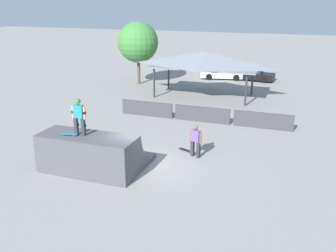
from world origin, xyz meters
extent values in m
plane|color=gray|center=(0.00, 0.00, 0.00)|extent=(160.00, 160.00, 0.00)
cube|color=#4C4C51|center=(-2.30, -0.40, 0.12)|extent=(4.69, 3.59, 0.23)
cube|color=#4C4C51|center=(-2.30, -0.84, 0.35)|extent=(4.69, 2.69, 0.23)
cube|color=#4C4C51|center=(-2.30, -1.01, 0.58)|extent=(4.69, 2.36, 0.23)
cube|color=#4C4C51|center=(-2.30, -1.12, 0.81)|extent=(4.69, 2.14, 0.23)
cube|color=#4C4C51|center=(-2.30, -1.20, 1.04)|extent=(4.69, 1.98, 0.23)
cube|color=#4C4C51|center=(-2.30, -1.25, 1.27)|extent=(4.69, 1.87, 0.23)
cube|color=#4C4C51|center=(-2.30, -1.29, 1.50)|extent=(4.69, 1.80, 0.23)
cube|color=#4C4C51|center=(-2.30, -1.31, 1.74)|extent=(4.69, 1.75, 0.23)
cylinder|color=silver|center=(-2.30, -0.45, 1.82)|extent=(4.60, 0.07, 0.07)
cube|color=#2D2D33|center=(-2.45, -1.33, 2.27)|extent=(0.16, 0.16, 0.84)
cube|color=black|center=(-2.45, -1.30, 2.32)|extent=(0.20, 0.15, 0.12)
cube|color=#2D2D33|center=(-2.82, -1.34, 2.27)|extent=(0.16, 0.16, 0.84)
cube|color=black|center=(-2.82, -1.31, 2.32)|extent=(0.20, 0.15, 0.12)
cube|color=teal|center=(-2.63, -1.34, 2.99)|extent=(0.47, 0.25, 0.60)
cylinder|color=tan|center=(-2.35, -1.32, 2.95)|extent=(0.12, 0.12, 0.60)
cylinder|color=black|center=(-2.35, -1.32, 2.96)|extent=(0.18, 0.18, 0.09)
cylinder|color=tan|center=(-2.92, -1.35, 2.95)|extent=(0.12, 0.12, 0.60)
cylinder|color=black|center=(-2.92, -1.35, 2.96)|extent=(0.18, 0.18, 0.09)
sphere|color=tan|center=(-2.63, -1.34, 3.44)|extent=(0.23, 0.23, 0.23)
sphere|color=#337F33|center=(-2.63, -1.34, 3.47)|extent=(0.26, 0.26, 0.26)
cylinder|color=red|center=(-2.88, -1.43, 1.88)|extent=(0.06, 0.04, 0.05)
cylinder|color=red|center=(-2.85, -1.57, 1.88)|extent=(0.06, 0.04, 0.05)
cylinder|color=red|center=(-3.35, -1.53, 1.88)|extent=(0.06, 0.04, 0.05)
cylinder|color=red|center=(-3.32, -1.67, 1.88)|extent=(0.06, 0.04, 0.05)
cube|color=teal|center=(-3.10, -1.55, 1.91)|extent=(0.80, 0.35, 0.02)
cube|color=teal|center=(-2.75, -1.48, 1.93)|extent=(0.13, 0.21, 0.02)
cube|color=#2D2D33|center=(1.76, 2.25, 0.43)|extent=(0.20, 0.20, 0.86)
cube|color=#2D2D33|center=(2.12, 2.13, 0.43)|extent=(0.20, 0.20, 0.86)
cube|color=#6B4CB7|center=(1.94, 2.19, 1.16)|extent=(0.52, 0.37, 0.61)
cylinder|color=brown|center=(1.66, 2.28, 1.12)|extent=(0.14, 0.14, 0.61)
cylinder|color=brown|center=(2.21, 2.10, 1.12)|extent=(0.14, 0.14, 0.61)
sphere|color=brown|center=(1.94, 2.19, 1.62)|extent=(0.24, 0.24, 0.24)
cylinder|color=blue|center=(1.48, 2.74, 0.03)|extent=(0.06, 0.05, 0.05)
cylinder|color=blue|center=(1.43, 2.61, 0.03)|extent=(0.06, 0.05, 0.05)
cylinder|color=blue|center=(1.01, 2.94, 0.03)|extent=(0.06, 0.05, 0.05)
cylinder|color=blue|center=(0.95, 2.81, 0.03)|extent=(0.06, 0.05, 0.05)
cube|color=black|center=(1.22, 2.77, 0.06)|extent=(0.84, 0.51, 0.02)
cube|color=black|center=(1.57, 2.62, 0.08)|extent=(0.17, 0.22, 0.02)
cube|color=#3D3D42|center=(-3.27, 8.03, 0.53)|extent=(3.76, 0.12, 1.05)
cube|color=#3D3D42|center=(0.73, 8.03, 0.53)|extent=(3.76, 0.12, 1.05)
cube|color=#3D3D42|center=(4.74, 8.03, 0.53)|extent=(3.76, 0.12, 1.05)
cylinder|color=#2D2D33|center=(-4.75, 13.09, 1.24)|extent=(0.16, 0.16, 2.48)
cylinder|color=#2D2D33|center=(2.83, 13.09, 1.24)|extent=(0.16, 0.16, 2.48)
cylinder|color=#2D2D33|center=(-4.75, 16.63, 1.24)|extent=(0.16, 0.16, 2.48)
cylinder|color=#2D2D33|center=(2.83, 16.63, 1.24)|extent=(0.16, 0.16, 2.48)
cube|color=slate|center=(-0.96, 14.86, 2.53)|extent=(8.92, 4.17, 0.10)
pyramid|color=slate|center=(-0.96, 14.86, 3.18)|extent=(8.74, 4.08, 1.20)
cylinder|color=brown|center=(-8.19, 17.64, 1.30)|extent=(0.28, 0.28, 2.60)
sphere|color=#3D7F38|center=(-8.19, 17.64, 3.99)|extent=(3.84, 3.84, 3.84)
cube|color=silver|center=(-0.98, 22.73, 0.48)|extent=(4.74, 2.47, 0.62)
cube|color=#283342|center=(-1.09, 22.70, 1.02)|extent=(2.31, 1.76, 0.46)
cube|color=silver|center=(-1.09, 22.70, 1.25)|extent=(2.21, 1.71, 0.04)
cylinder|color=black|center=(0.24, 23.72, 0.32)|extent=(0.67, 0.32, 0.64)
cylinder|color=black|center=(0.52, 22.25, 0.32)|extent=(0.67, 0.32, 0.64)
cylinder|color=black|center=(-2.47, 23.20, 0.32)|extent=(0.67, 0.32, 0.64)
cylinder|color=black|center=(-2.19, 21.73, 0.32)|extent=(0.67, 0.32, 0.64)
cube|color=black|center=(2.10, 23.02, 0.48)|extent=(4.24, 2.12, 0.62)
cube|color=#283342|center=(1.99, 23.03, 1.02)|extent=(2.03, 1.61, 0.46)
cube|color=black|center=(1.99, 23.03, 1.25)|extent=(1.94, 1.57, 0.04)
cylinder|color=black|center=(3.42, 23.63, 0.32)|extent=(0.66, 0.27, 0.64)
cylinder|color=black|center=(3.25, 22.13, 0.32)|extent=(0.66, 0.27, 0.64)
cylinder|color=black|center=(0.95, 23.92, 0.32)|extent=(0.66, 0.27, 0.64)
cylinder|color=black|center=(0.78, 22.41, 0.32)|extent=(0.66, 0.27, 0.64)
camera|label=1|loc=(6.73, -15.26, 7.81)|focal=40.00mm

